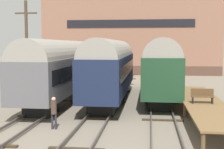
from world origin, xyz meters
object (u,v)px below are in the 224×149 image
object	(u,v)px
train_car_navy	(111,66)
person_worker	(54,110)
train_car_grey	(62,67)
train_car_green	(159,64)
utility_pole	(27,51)
bench	(202,96)

from	to	relation	value
train_car_navy	person_worker	bearing A→B (deg)	-102.33
train_car_grey	person_worker	size ratio (longest dim) A/B	8.78
train_car_green	utility_pole	xyz separation A→B (m)	(-10.68, -4.33, 1.29)
person_worker	utility_pole	bearing A→B (deg)	121.39
train_car_navy	person_worker	world-z (taller)	train_car_navy
train_car_navy	utility_pole	size ratio (longest dim) A/B	1.88
train_car_grey	bench	xyz separation A→B (m)	(10.65, -5.65, -1.34)
bench	person_worker	bearing A→B (deg)	-159.87
train_car_green	train_car_grey	distance (m)	8.68
train_car_grey	person_worker	xyz separation A→B (m)	(2.01, -8.82, -1.81)
train_car_green	person_worker	xyz separation A→B (m)	(-6.17, -11.71, -1.88)
bench	person_worker	distance (m)	9.21
person_worker	utility_pole	xyz separation A→B (m)	(-4.50, 7.38, 3.18)
train_car_green	bench	world-z (taller)	train_car_green
utility_pole	person_worker	bearing A→B (deg)	-58.61
train_car_navy	train_car_grey	distance (m)	4.15
train_car_navy	train_car_grey	size ratio (longest dim) A/B	0.96
train_car_green	person_worker	bearing A→B (deg)	-117.80
train_car_navy	bench	xyz separation A→B (m)	(6.56, -6.35, -1.39)
train_car_navy	person_worker	distance (m)	9.92
bench	utility_pole	xyz separation A→B (m)	(-13.14, 4.22, 2.71)
bench	person_worker	size ratio (longest dim) A/B	0.76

